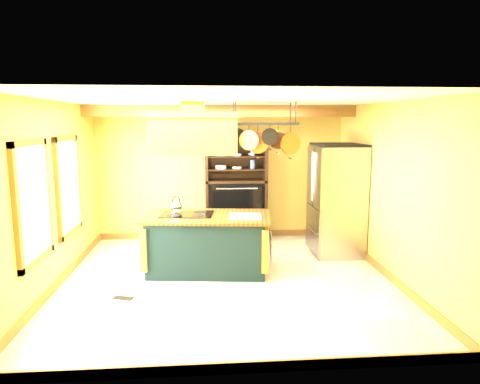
{
  "coord_description": "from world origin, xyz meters",
  "views": [
    {
      "loc": [
        -0.3,
        -6.26,
        2.39
      ],
      "look_at": [
        0.23,
        0.3,
        1.32
      ],
      "focal_mm": 32.0,
      "sensor_mm": 36.0,
      "label": 1
    }
  ],
  "objects": [
    {
      "name": "floor",
      "position": [
        0.0,
        0.0,
        0.0
      ],
      "size": [
        5.0,
        5.0,
        0.0
      ],
      "primitive_type": "plane",
      "color": "beige",
      "rests_on": "ground"
    },
    {
      "name": "ceiling",
      "position": [
        0.0,
        0.0,
        2.7
      ],
      "size": [
        5.0,
        5.0,
        0.0
      ],
      "primitive_type": "plane",
      "rotation": [
        3.14,
        0.0,
        0.0
      ],
      "color": "white",
      "rests_on": "wall_back"
    },
    {
      "name": "wall_back",
      "position": [
        0.0,
        2.5,
        1.35
      ],
      "size": [
        5.0,
        0.02,
        2.7
      ],
      "primitive_type": "cube",
      "color": "gold",
      "rests_on": "floor"
    },
    {
      "name": "wall_front",
      "position": [
        0.0,
        -2.5,
        1.35
      ],
      "size": [
        5.0,
        0.02,
        2.7
      ],
      "primitive_type": "cube",
      "color": "gold",
      "rests_on": "floor"
    },
    {
      "name": "wall_left",
      "position": [
        -2.5,
        0.0,
        1.35
      ],
      "size": [
        0.02,
        5.0,
        2.7
      ],
      "primitive_type": "cube",
      "color": "gold",
      "rests_on": "floor"
    },
    {
      "name": "wall_right",
      "position": [
        2.5,
        0.0,
        1.35
      ],
      "size": [
        0.02,
        5.0,
        2.7
      ],
      "primitive_type": "cube",
      "color": "gold",
      "rests_on": "floor"
    },
    {
      "name": "ceiling_beam",
      "position": [
        0.0,
        1.7,
        2.59
      ],
      "size": [
        5.0,
        0.15,
        0.2
      ],
      "primitive_type": "cube",
      "color": "olive",
      "rests_on": "ceiling"
    },
    {
      "name": "window_near",
      "position": [
        -2.47,
        -0.8,
        1.4
      ],
      "size": [
        0.06,
        1.06,
        1.56
      ],
      "color": "olive",
      "rests_on": "wall_left"
    },
    {
      "name": "window_far",
      "position": [
        -2.47,
        0.6,
        1.4
      ],
      "size": [
        0.06,
        1.06,
        1.56
      ],
      "color": "olive",
      "rests_on": "wall_left"
    },
    {
      "name": "kitchen_island",
      "position": [
        -0.29,
        0.44,
        0.47
      ],
      "size": [
        2.1,
        1.31,
        1.11
      ],
      "rotation": [
        0.0,
        0.0,
        -0.11
      ],
      "color": "black",
      "rests_on": "floor"
    },
    {
      "name": "range_hood",
      "position": [
        -0.49,
        0.44,
        2.24
      ],
      "size": [
        1.4,
        0.79,
        0.8
      ],
      "color": "#B3712C",
      "rests_on": "ceiling"
    },
    {
      "name": "pot_rack",
      "position": [
        0.62,
        0.44,
        2.24
      ],
      "size": [
        1.12,
        0.51,
        0.81
      ],
      "color": "black",
      "rests_on": "ceiling"
    },
    {
      "name": "refrigerator",
      "position": [
        2.06,
        1.24,
        0.96
      ],
      "size": [
        0.85,
        1.01,
        1.97
      ],
      "color": "#94959C",
      "rests_on": "floor"
    },
    {
      "name": "hutch",
      "position": [
        0.29,
        2.26,
        0.85
      ],
      "size": [
        1.23,
        0.56,
        2.17
      ],
      "color": "black",
      "rests_on": "floor"
    },
    {
      "name": "floor_register",
      "position": [
        -1.46,
        -0.59,
        0.01
      ],
      "size": [
        0.3,
        0.2,
        0.01
      ],
      "primitive_type": "cube",
      "rotation": [
        0.0,
        0.0,
        -0.33
      ],
      "color": "black",
      "rests_on": "floor"
    }
  ]
}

